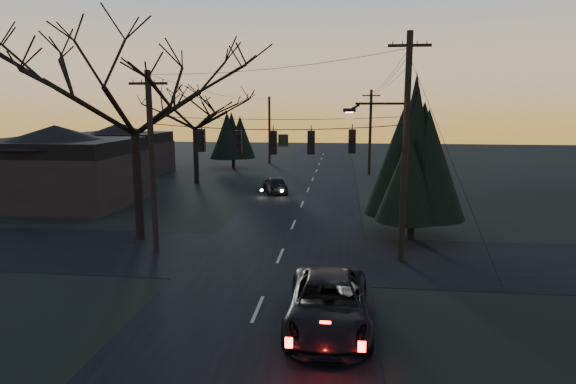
# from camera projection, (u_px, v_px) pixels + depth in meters

# --- Properties ---
(ground_plane) EXTENTS (160.00, 160.00, 0.00)m
(ground_plane) POSITION_uv_depth(u_px,v_px,m) (231.00, 372.00, 12.63)
(ground_plane) COLOR black
(main_road) EXTENTS (8.00, 120.00, 0.02)m
(main_road) POSITION_uv_depth(u_px,v_px,m) (300.00, 210.00, 32.19)
(main_road) COLOR black
(main_road) RESTS_ON ground
(cross_road) EXTENTS (60.00, 7.00, 0.02)m
(cross_road) POSITION_uv_depth(u_px,v_px,m) (280.00, 256.00, 22.41)
(cross_road) COLOR black
(cross_road) RESTS_ON ground
(utility_pole_right) EXTENTS (5.00, 0.30, 10.00)m
(utility_pole_right) POSITION_uv_depth(u_px,v_px,m) (400.00, 260.00, 21.79)
(utility_pole_right) COLOR black
(utility_pole_right) RESTS_ON ground
(utility_pole_left) EXTENTS (1.80, 0.30, 8.50)m
(utility_pole_left) POSITION_uv_depth(u_px,v_px,m) (157.00, 252.00, 23.08)
(utility_pole_left) COLOR black
(utility_pole_left) RESTS_ON ground
(utility_pole_far_r) EXTENTS (1.80, 0.30, 8.50)m
(utility_pole_far_r) POSITION_uv_depth(u_px,v_px,m) (369.00, 174.00, 49.17)
(utility_pole_far_r) COLOR black
(utility_pole_far_r) RESTS_ON ground
(utility_pole_far_l) EXTENTS (0.30, 0.30, 8.00)m
(utility_pole_far_l) POSITION_uv_depth(u_px,v_px,m) (270.00, 164.00, 58.29)
(utility_pole_far_l) COLOR black
(utility_pole_far_l) RESTS_ON ground
(span_signal_assembly) EXTENTS (11.50, 0.44, 1.48)m
(span_signal_assembly) POSITION_uv_depth(u_px,v_px,m) (275.00, 142.00, 21.49)
(span_signal_assembly) COLOR black
(span_signal_assembly) RESTS_ON ground
(bare_tree_left) EXTENTS (9.72, 9.72, 10.98)m
(bare_tree_left) POSITION_uv_depth(u_px,v_px,m) (132.00, 90.00, 23.96)
(bare_tree_left) COLOR black
(bare_tree_left) RESTS_ON ground
(evergreen_right) EXTENTS (4.10, 4.10, 7.87)m
(evergreen_right) POSITION_uv_depth(u_px,v_px,m) (415.00, 153.00, 24.60)
(evergreen_right) COLOR black
(evergreen_right) RESTS_ON ground
(bare_tree_dist) EXTENTS (7.48, 7.48, 9.74)m
(bare_tree_dist) POSITION_uv_depth(u_px,v_px,m) (194.00, 107.00, 42.24)
(bare_tree_dist) COLOR black
(bare_tree_dist) RESTS_ON ground
(evergreen_dist) EXTENTS (3.95, 3.95, 5.99)m
(evergreen_dist) POSITION_uv_depth(u_px,v_px,m) (233.00, 136.00, 53.31)
(evergreen_dist) COLOR black
(evergreen_dist) RESTS_ON ground
(house_left_near) EXTENTS (10.00, 8.00, 5.60)m
(house_left_near) POSITION_uv_depth(u_px,v_px,m) (58.00, 165.00, 33.60)
(house_left_near) COLOR black
(house_left_near) RESTS_ON ground
(house_left_far) EXTENTS (9.00, 7.00, 5.20)m
(house_left_far) POSITION_uv_depth(u_px,v_px,m) (121.00, 148.00, 49.62)
(house_left_far) COLOR black
(house_left_far) RESTS_ON ground
(suv_near) EXTENTS (2.65, 5.58, 1.54)m
(suv_near) POSITION_uv_depth(u_px,v_px,m) (328.00, 304.00, 15.08)
(suv_near) COLOR black
(suv_near) RESTS_ON ground
(sedan_oncoming_a) EXTENTS (2.71, 4.30, 1.36)m
(sedan_oncoming_a) POSITION_uv_depth(u_px,v_px,m) (275.00, 184.00, 38.60)
(sedan_oncoming_a) COLOR black
(sedan_oncoming_a) RESTS_ON ground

